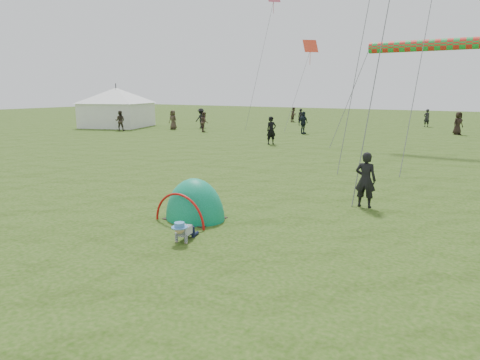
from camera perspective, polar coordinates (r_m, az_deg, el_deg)
The scene contains 17 objects.
ground at distance 10.31m, azimuth -4.69°, elevation -7.65°, with size 140.00×140.00×0.00m, color #1C4208.
crawling_toddler at distance 10.06m, azimuth -7.53°, elevation -6.67°, with size 0.47×0.67×0.52m, color black, non-canonical shape.
popup_tent at distance 11.80m, azimuth -6.01°, elevation -5.12°, with size 1.72×1.42×2.23m, color #037B3D.
standing_adult at distance 13.19m, azimuth 16.38°, elevation 0.02°, with size 0.61×0.40×1.67m, color black.
event_marquee at distance 42.21m, azimuth -16.10°, elevation 9.46°, with size 5.63×5.63×3.87m, color white, non-canonical shape.
crowd_person_0 at distance 27.52m, azimuth 4.20°, elevation 6.61°, with size 0.65×0.43×1.78m, color black.
crowd_person_1 at distance 35.96m, azimuth -4.76°, elevation 7.73°, with size 0.79×0.62×1.63m, color #43322A.
crowd_person_2 at distance 34.43m, azimuth 8.43°, elevation 7.57°, with size 1.03×0.43×1.76m, color black.
crowd_person_4 at distance 37.52m, azimuth 27.07°, elevation 6.75°, with size 0.86×0.56×1.76m, color black.
crowd_person_6 at distance 44.17m, azimuth 23.63°, elevation 7.59°, with size 0.60×0.40×1.66m, color black.
crowd_person_7 at distance 46.93m, azimuth 7.19°, elevation 8.64°, with size 0.77×0.60×1.58m, color #403028.
crowd_person_9 at distance 39.35m, azimuth -5.21°, elevation 8.20°, with size 1.15×0.66×1.78m, color black.
crowd_person_10 at distance 38.49m, azimuth -8.92°, elevation 7.94°, with size 0.82×0.53×1.67m, color #413429.
crowd_person_12 at distance 42.72m, azimuth 8.12°, elevation 8.32°, with size 0.59×0.39×1.62m, color black.
crowd_person_13 at distance 37.95m, azimuth -15.70°, elevation 7.60°, with size 0.82×0.64×1.69m, color #342B23.
rainbow_tube_kite at distance 27.11m, azimuth 23.22°, elevation 16.16°, with size 0.64×0.64×5.95m, color red.
diamond_kite_7 at distance 40.22m, azimuth 9.38°, elevation 17.22°, with size 1.29×1.29×0.00m, color #F74426.
Camera 1 is at (5.78, -7.81, 3.46)m, focal length 32.00 mm.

